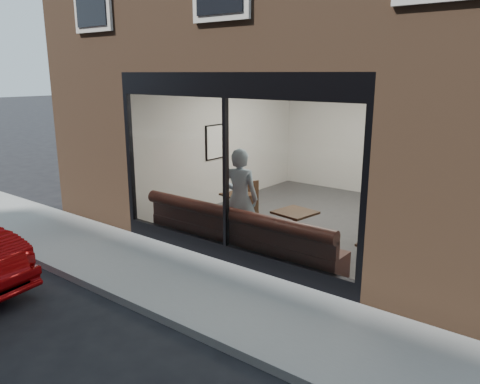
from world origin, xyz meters
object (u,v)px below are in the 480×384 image
Objects in this scene: person at (240,199)px; cafe_chair_right at (373,245)px; cafe_chair_left at (245,211)px; cafe_table_left at (238,195)px; banquette at (240,242)px; cafe_table_right at (295,213)px.

cafe_chair_right is (2.19, 1.03, -0.70)m from person.
cafe_chair_left is 0.95× the size of cafe_chair_right.
cafe_chair_left is at bearing 110.20° from cafe_table_left.
person is 1.08m from cafe_table_left.
cafe_table_left is 0.71m from cafe_chair_left.
banquette is at bearing 37.37° from cafe_chair_right.
cafe_chair_right is (3.04, -0.25, 0.00)m from cafe_chair_left.
banquette reaches higher than cafe_chair_left.
banquette reaches higher than cafe_chair_right.
cafe_table_left is at bearing 7.49° from cafe_chair_right.
person is 2.91× the size of cafe_table_right.
banquette is at bearing -50.01° from cafe_table_left.
person is 4.22× the size of cafe_chair_left.
cafe_table_right is 1.45× the size of cafe_chair_left.
cafe_table_left is (-0.68, 0.82, -0.20)m from person.
banquette is at bearing -132.90° from cafe_table_right.
cafe_table_right is 1.38× the size of cafe_chair_right.
cafe_chair_left is at bearing 124.95° from banquette.
cafe_chair_left is (-0.86, 1.28, -0.70)m from person.
person is 1.69m from cafe_chair_left.
cafe_table_left is at bearing 131.72° from cafe_chair_left.
person is (-0.24, 0.29, 0.72)m from banquette.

